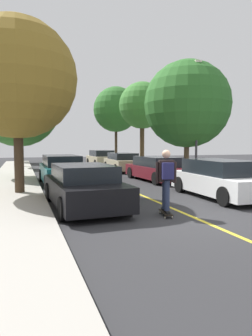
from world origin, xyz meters
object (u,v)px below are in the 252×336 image
Objects in this scene: street_tree_right_nearest at (187,104)px; fire_hydrant at (228,179)px; parked_car_left_near at (61,170)px; street_tree_left_farthest at (19,113)px; parked_car_right_farthest at (101,158)px; skateboard at (166,212)px; street_tree_left_far at (19,112)px; parked_car_right_far at (122,162)px; parked_car_right_nearest at (219,179)px; street_tree_left_near at (18,106)px; street_tree_right_far at (116,110)px; skateboarder at (166,177)px; parked_car_left_nearest at (84,187)px; streetlamp at (197,113)px; parked_car_right_near at (157,169)px; street_tree_left_nearest at (17,79)px; street_tree_right_near at (142,106)px.

street_tree_right_nearest reaches higher than fire_hydrant.
street_tree_left_farthest is (-1.89, 19.29, 4.51)m from parked_car_left_near.
skateboard is at bearing -99.21° from parked_car_right_farthest.
parked_car_right_far is at bearing -38.80° from street_tree_left_far.
parked_car_right_far is 7.00m from street_tree_right_nearest.
parked_car_right_nearest is 1.06× the size of parked_car_right_farthest.
street_tree_left_near is (-6.96, -2.52, 3.45)m from parked_car_right_far.
parked_car_right_nearest is 6.88m from street_tree_right_nearest.
street_tree_left_far is at bearing 141.20° from parked_car_right_far.
parked_car_right_farthest is 0.57× the size of street_tree_right_far.
street_tree_left_near reaches higher than skateboard.
street_tree_right_nearest is 9.67m from skateboarder.
skateboarder is (-5.05, -7.65, -3.09)m from street_tree_right_nearest.
skateboarder is at bearing -78.67° from street_tree_left_far.
parked_car_right_nearest reaches higher than parked_car_left_nearest.
parked_car_right_nearest is at bearing -111.66° from streetlamp.
street_tree_right_nearest is at bearing -80.89° from parked_car_right_farthest.
street_tree_left_farthest reaches higher than street_tree_left_far.
street_tree_right_far is 14.78m from streetlamp.
parked_car_right_farthest is at bearing 80.78° from skateboarder.
streetlamp is at bearing 52.62° from skateboarder.
parked_car_left_near reaches higher than skateboard.
parked_car_left_nearest is 7.61m from parked_car_right_near.
street_tree_left_nearest is 1.00× the size of street_tree_right_near.
parked_car_right_near is 0.78× the size of street_tree_left_far.
fire_hydrant is (-0.39, -10.88, -4.37)m from street_tree_right_near.
parked_car_left_nearest is at bearing -90.01° from parked_car_left_near.
street_tree_right_nearest reaches higher than skateboarder.
parked_car_right_farthest is 4.85× the size of skateboard.
parked_car_right_near is at bearing 149.16° from streetlamp.
parked_car_right_near is at bearing -26.16° from street_tree_left_near.
parked_car_right_farthest is at bearing 3.60° from street_tree_left_far.
parked_car_right_nearest is 0.73× the size of street_tree_left_far.
street_tree_right_far reaches higher than street_tree_left_near.
street_tree_right_near is at bearing 47.28° from street_tree_left_nearest.
parked_car_right_far is 6.04m from parked_car_right_farthest.
street_tree_right_near reaches higher than parked_car_right_nearest.
street_tree_right_far is at bearing 76.55° from skateboarder.
street_tree_left_far is 0.94× the size of street_tree_right_near.
street_tree_left_nearest is 7.46× the size of skateboard.
parked_car_left_near is 6.55× the size of fire_hydrant.
parked_car_right_nearest is 0.73× the size of streetlamp.
parked_car_left_near is 0.97× the size of parked_car_right_near.
parked_car_right_farthest is (5.07, 17.65, 0.04)m from parked_car_left_nearest.
parked_car_left_near is at bearing 148.72° from fire_hydrant.
street_tree_left_near is (-6.96, -8.56, 3.42)m from parked_car_right_farthest.
parked_car_left_near is at bearing -116.99° from street_tree_right_far.
parked_car_left_nearest is at bearing 137.51° from skateboard.
streetlamp reaches higher than parked_car_left_near.
street_tree_left_farthest is at bearing 90.00° from street_tree_left_nearest.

